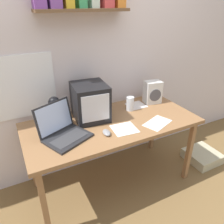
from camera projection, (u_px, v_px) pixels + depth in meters
ground_plane at (112, 181)px, 2.36m from camera, size 12.00×12.00×0.00m
back_wall at (91, 50)px, 2.12m from camera, size 5.60×0.24×2.60m
corner_desk at (112, 127)px, 2.05m from camera, size 1.60×0.74×0.74m
crt_monitor at (90, 102)px, 2.01m from camera, size 0.33×0.36×0.34m
laptop at (62, 129)px, 1.77m from camera, size 0.44×0.42×0.27m
desk_lamp at (54, 108)px, 1.88m from camera, size 0.15×0.18×0.29m
juice_glass at (130, 104)px, 2.21m from camera, size 0.08×0.08×0.14m
space_heater at (153, 92)px, 2.35m from camera, size 0.19×0.15×0.24m
computer_mouse at (107, 133)px, 1.82m from camera, size 0.07×0.11×0.03m
open_notebook at (157, 123)px, 2.00m from camera, size 0.30×0.25×0.00m
loose_paper_near_laptop at (124, 129)px, 1.90m from camera, size 0.23×0.22×0.00m
printed_handout at (136, 105)px, 2.34m from camera, size 0.19×0.18×0.00m
floor_cushion at (202, 156)px, 2.65m from camera, size 0.36×0.36×0.11m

